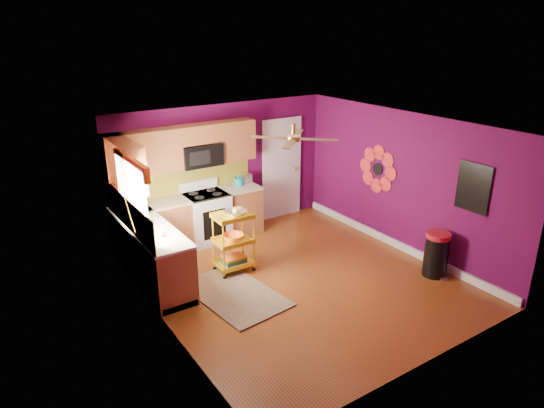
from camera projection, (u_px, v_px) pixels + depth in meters
ground at (298, 280)px, 7.82m from camera, size 5.00×5.00×0.00m
room_envelope at (302, 183)px, 7.26m from camera, size 4.54×5.04×2.52m
lower_cabinets at (174, 235)px, 8.40m from camera, size 2.81×2.31×0.94m
electric_range at (207, 217)px, 9.07m from camera, size 0.76×0.66×1.13m
upper_cabinetry at (166, 154)px, 8.25m from camera, size 2.80×2.30×1.26m
left_window at (131, 184)px, 6.89m from camera, size 0.08×1.35×1.08m
panel_door at (281, 170)px, 10.09m from camera, size 0.95×0.11×2.15m
right_wall_art at (418, 177)px, 8.20m from camera, size 0.04×2.74×1.04m
ceiling_fan at (293, 138)px, 7.18m from camera, size 1.01×1.01×0.26m
shag_rug at (234, 294)px, 7.39m from camera, size 1.22×1.80×0.02m
rolling_cart at (234, 239)px, 7.92m from camera, size 0.62×0.46×1.11m
trash_can at (436, 254)px, 7.84m from camera, size 0.46×0.47×0.74m
teal_kettle at (238, 181)px, 9.34m from camera, size 0.18×0.18×0.21m
toaster at (246, 179)px, 9.49m from camera, size 0.22×0.15×0.18m
soap_bottle_a at (147, 219)px, 7.52m from camera, size 0.09×0.09×0.20m
soap_bottle_b at (146, 221)px, 7.44m from camera, size 0.13×0.13×0.17m
counter_dish at (139, 212)px, 7.95m from camera, size 0.27×0.27×0.07m
counter_cup at (161, 233)px, 7.12m from camera, size 0.12×0.12×0.09m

